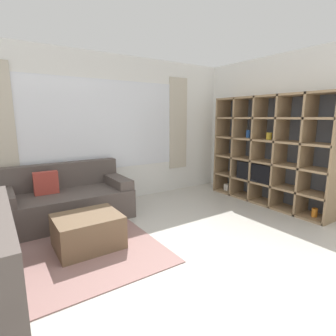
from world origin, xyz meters
name	(u,v)px	position (x,y,z in m)	size (l,w,h in m)	color
ground_plane	(238,294)	(0.00, 0.00, 0.00)	(16.00, 16.00, 0.00)	beige
wall_back	(104,130)	(0.00, 3.23, 1.36)	(6.50, 0.11, 2.70)	white
wall_right	(273,130)	(2.69, 1.60, 1.35)	(0.07, 4.40, 2.70)	white
area_rug	(53,258)	(-1.29, 1.61, 0.01)	(2.43, 1.84, 0.01)	gray
shelving_unit	(269,152)	(2.46, 1.49, 0.97)	(0.43, 2.35, 1.97)	#515660
couch_main	(67,201)	(-0.86, 2.73, 0.31)	(1.88, 0.93, 0.86)	#564C47
ottoman	(88,231)	(-0.86, 1.65, 0.21)	(0.77, 0.64, 0.42)	brown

